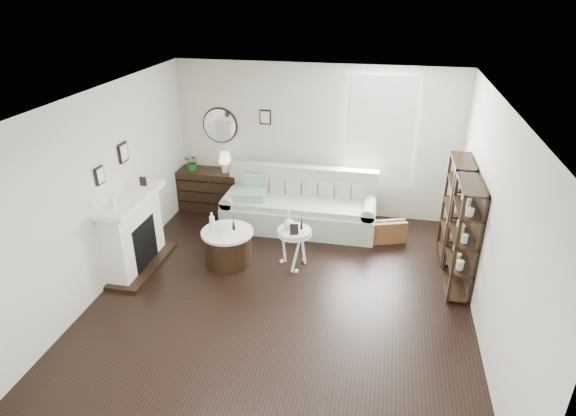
% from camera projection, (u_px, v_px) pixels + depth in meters
% --- Properties ---
extents(room, '(5.50, 5.50, 5.50)m').
position_uv_depth(room, '(358.00, 131.00, 8.21)').
color(room, black).
rests_on(room, ground).
extents(fireplace, '(0.50, 1.40, 1.84)m').
position_uv_depth(fireplace, '(134.00, 234.00, 7.10)').
color(fireplace, white).
rests_on(fireplace, ground).
extents(shelf_unit_far, '(0.30, 0.80, 1.60)m').
position_uv_depth(shelf_unit_far, '(456.00, 210.00, 7.25)').
color(shelf_unit_far, black).
rests_on(shelf_unit_far, ground).
extents(shelf_unit_near, '(0.30, 0.80, 1.60)m').
position_uv_depth(shelf_unit_near, '(463.00, 238.00, 6.45)').
color(shelf_unit_near, black).
rests_on(shelf_unit_near, ground).
extents(sofa, '(2.61, 0.90, 1.01)m').
position_uv_depth(sofa, '(300.00, 208.00, 8.37)').
color(sofa, '#9FAA98').
rests_on(sofa, ground).
extents(quilt, '(0.59, 0.49, 0.14)m').
position_uv_depth(quilt, '(250.00, 194.00, 8.29)').
color(quilt, '#217B5A').
rests_on(quilt, sofa).
extents(suitcase, '(0.59, 0.37, 0.38)m').
position_uv_depth(suitcase, '(389.00, 232.00, 7.91)').
color(suitcase, brown).
rests_on(suitcase, ground).
extents(dresser, '(1.14, 0.49, 0.76)m').
position_uv_depth(dresser, '(210.00, 189.00, 9.01)').
color(dresser, black).
rests_on(dresser, ground).
extents(table_lamp, '(0.27, 0.27, 0.37)m').
position_uv_depth(table_lamp, '(225.00, 162.00, 8.71)').
color(table_lamp, beige).
rests_on(table_lamp, dresser).
extents(potted_plant, '(0.34, 0.32, 0.32)m').
position_uv_depth(potted_plant, '(192.00, 162.00, 8.79)').
color(potted_plant, '#25601B').
rests_on(potted_plant, dresser).
extents(drum_table, '(0.78, 0.78, 0.54)m').
position_uv_depth(drum_table, '(228.00, 247.00, 7.30)').
color(drum_table, black).
rests_on(drum_table, ground).
extents(pedestal_table, '(0.51, 0.51, 0.62)m').
position_uv_depth(pedestal_table, '(294.00, 233.00, 7.08)').
color(pedestal_table, silver).
rests_on(pedestal_table, ground).
extents(eiffel_drum, '(0.14, 0.14, 0.21)m').
position_uv_depth(eiffel_drum, '(233.00, 224.00, 7.17)').
color(eiffel_drum, black).
rests_on(eiffel_drum, drum_table).
extents(bottle_drum, '(0.08, 0.08, 0.33)m').
position_uv_depth(bottle_drum, '(212.00, 223.00, 7.07)').
color(bottle_drum, silver).
rests_on(bottle_drum, drum_table).
extents(card_frame_drum, '(0.15, 0.07, 0.19)m').
position_uv_depth(card_frame_drum, '(219.00, 231.00, 6.98)').
color(card_frame_drum, white).
rests_on(card_frame_drum, drum_table).
extents(eiffel_ped, '(0.13, 0.13, 0.19)m').
position_uv_depth(eiffel_ped, '(302.00, 224.00, 7.03)').
color(eiffel_ped, black).
rests_on(eiffel_ped, pedestal_table).
extents(flask_ped, '(0.16, 0.16, 0.29)m').
position_uv_depth(flask_ped, '(289.00, 220.00, 7.03)').
color(flask_ped, silver).
rests_on(flask_ped, pedestal_table).
extents(card_frame_ped, '(0.13, 0.08, 0.16)m').
position_uv_depth(card_frame_ped, '(294.00, 229.00, 6.90)').
color(card_frame_ped, black).
rests_on(card_frame_ped, pedestal_table).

